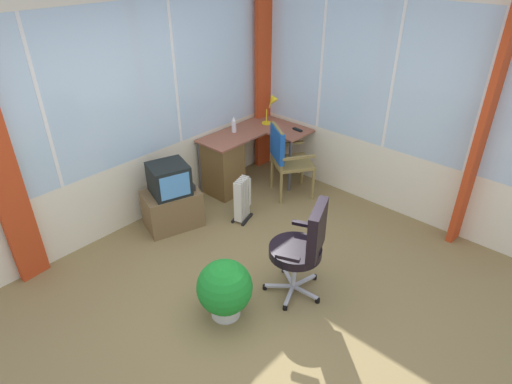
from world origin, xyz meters
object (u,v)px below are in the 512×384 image
wooden_armchair (284,153)px  tv_remote (297,130)px  spray_bottle (234,125)px  desk (227,163)px  desk_lamp (273,105)px  potted_plant (225,289)px  office_chair (304,244)px  tv_on_stand (172,199)px  space_heater (243,198)px

wooden_armchair → tv_remote: bearing=15.3°
spray_bottle → wooden_armchair: (0.18, -0.72, -0.25)m
desk → tv_remote: 1.05m
desk_lamp → potted_plant: bearing=-148.0°
spray_bottle → office_chair: (-1.16, -2.05, -0.28)m
tv_remote → tv_on_stand: size_ratio=0.18×
spray_bottle → wooden_armchair: size_ratio=0.22×
desk → office_chair: (-0.92, -1.95, 0.17)m
desk → desk_lamp: bearing=-5.5°
wooden_armchair → tv_on_stand: size_ratio=1.20×
tv_remote → spray_bottle: (-0.61, 0.60, 0.09)m
tv_remote → wooden_armchair: wooden_armchair is taller
wooden_armchair → potted_plant: size_ratio=1.68×
office_chair → space_heater: bearing=67.2°
tv_remote → spray_bottle: bearing=143.7°
desk → space_heater: (-0.36, -0.63, -0.13)m
wooden_armchair → desk: bearing=123.9°
office_chair → tv_on_stand: 1.86m
tv_remote → tv_on_stand: bearing=176.3°
tv_remote → tv_on_stand: tv_on_stand is taller
desk_lamp → tv_on_stand: desk_lamp is taller
wooden_armchair → potted_plant: bearing=-154.0°
desk → tv_on_stand: size_ratio=1.65×
spray_bottle → space_heater: bearing=-129.6°
desk → office_chair: 2.16m
desk → tv_remote: (0.86, -0.50, 0.36)m
wooden_armchair → office_chair: office_chair is taller
potted_plant → desk_lamp: bearing=32.0°
desk → tv_on_stand: (-1.03, -0.11, -0.06)m
potted_plant → space_heater: bearing=38.0°
wooden_armchair → space_heater: wooden_armchair is taller
desk → desk_lamp: size_ratio=3.33×
tv_remote → potted_plant: size_ratio=0.26×
tv_remote → potted_plant: (-2.48, -1.11, -0.46)m
wooden_armchair → space_heater: size_ratio=1.74×
tv_on_stand → desk: bearing=6.2°
tv_remote → wooden_armchair: size_ratio=0.15×
potted_plant → desk: bearing=44.9°
desk_lamp → spray_bottle: 0.64m
desk → potted_plant: (-1.62, -1.62, -0.11)m
tv_remote → space_heater: size_ratio=0.27×
wooden_armchair → potted_plant: 2.29m
spray_bottle → office_chair: bearing=-119.5°
desk_lamp → tv_on_stand: size_ratio=0.50×
wooden_armchair → potted_plant: wooden_armchair is taller
tv_remote → office_chair: 2.30m
space_heater → potted_plant: bearing=-142.0°
desk → tv_remote: tv_remote is taller
desk → desk_lamp: desk_lamp is taller
desk_lamp → tv_on_stand: 1.98m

